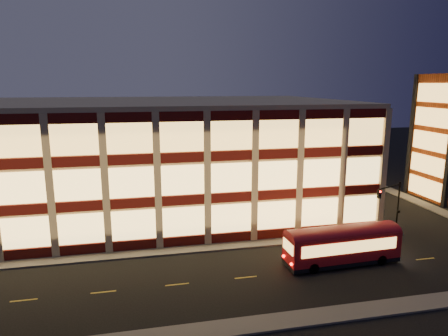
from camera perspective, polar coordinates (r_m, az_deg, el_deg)
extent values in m
plane|color=black|center=(40.87, -4.68, -12.09)|extent=(200.00, 200.00, 0.00)
cube|color=#514F4C|center=(41.52, -9.06, -11.69)|extent=(54.00, 2.00, 0.15)
cube|color=#514F4C|center=(62.91, 14.44, -3.69)|extent=(2.00, 30.00, 0.15)
cube|color=#514F4C|center=(68.46, 22.73, -2.99)|extent=(2.00, 30.00, 0.15)
cube|color=#514F4C|center=(29.55, -1.12, -22.08)|extent=(100.00, 2.00, 0.15)
cube|color=tan|center=(54.93, -10.24, 1.67)|extent=(50.00, 30.00, 14.00)
cube|color=tan|center=(54.13, -10.53, 9.24)|extent=(50.40, 30.40, 0.50)
cube|color=#470C0A|center=(42.11, -9.16, -10.50)|extent=(50.10, 0.25, 1.00)
cube|color=#F7C668|center=(41.38, -9.26, -7.79)|extent=(49.00, 0.20, 3.00)
cube|color=#470C0A|center=(62.38, 13.75, -3.24)|extent=(0.25, 30.10, 1.00)
cube|color=#F7C668|center=(61.87, 13.82, -1.36)|extent=(0.20, 29.00, 3.00)
cube|color=#470C0A|center=(40.65, -9.36, -4.75)|extent=(50.10, 0.25, 1.00)
cube|color=#F7C668|center=(40.12, -9.47, -1.87)|extent=(49.00, 0.20, 3.00)
cube|color=#470C0A|center=(61.40, 13.95, 0.73)|extent=(0.25, 30.10, 1.00)
cube|color=#F7C668|center=(61.03, 14.03, 2.66)|extent=(0.20, 29.00, 3.00)
cube|color=#470C0A|center=(39.62, -9.58, 1.36)|extent=(50.10, 0.25, 1.00)
cube|color=#F7C668|center=(39.32, -9.68, 4.37)|extent=(49.00, 0.20, 3.00)
cube|color=#470C0A|center=(60.73, 14.15, 4.80)|extent=(0.25, 30.10, 1.00)
cube|color=#F7C668|center=(60.51, 14.24, 6.77)|extent=(0.20, 29.00, 3.00)
cube|color=black|center=(67.25, 25.22, 4.30)|extent=(0.60, 0.60, 18.00)
cube|color=#F6B856|center=(65.34, 26.71, -2.47)|extent=(0.16, 6.60, 2.60)
cube|color=#F6B856|center=(64.65, 26.99, 0.46)|extent=(0.16, 6.60, 2.60)
cube|color=#F6B856|center=(64.14, 27.28, 3.43)|extent=(0.16, 6.60, 2.60)
cube|color=#F6B856|center=(63.80, 27.57, 6.45)|extent=(0.16, 6.60, 2.60)
cube|color=#F6B856|center=(63.65, 27.86, 9.49)|extent=(0.16, 6.60, 2.60)
cylinder|color=black|center=(49.08, 23.57, -5.19)|extent=(0.18, 0.18, 6.00)
cylinder|color=black|center=(46.81, 22.63, -2.48)|extent=(3.56, 1.63, 0.14)
cube|color=black|center=(45.36, 21.29, -3.47)|extent=(0.32, 0.32, 0.95)
sphere|color=#FF0C05|center=(45.14, 21.44, -3.16)|extent=(0.20, 0.20, 0.20)
cube|color=black|center=(49.04, 23.67, -5.70)|extent=(0.25, 0.18, 0.28)
cube|color=#99080F|center=(39.53, 16.51, -10.51)|extent=(10.97, 3.18, 2.50)
cube|color=black|center=(40.10, 16.39, -12.45)|extent=(10.97, 3.18, 0.38)
cylinder|color=black|center=(37.53, 12.65, -13.81)|extent=(0.99, 0.37, 0.98)
cylinder|color=black|center=(39.46, 11.04, -12.41)|extent=(0.99, 0.37, 0.98)
cylinder|color=black|center=(40.98, 21.54, -12.11)|extent=(0.99, 0.37, 0.98)
cylinder|color=black|center=(42.76, 19.64, -10.94)|extent=(0.99, 0.37, 0.98)
cube|color=#F6B856|center=(38.33, 17.62, -10.78)|extent=(9.56, 0.47, 1.09)
cube|color=#F6B856|center=(40.52, 15.52, -9.39)|extent=(9.56, 0.47, 1.09)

